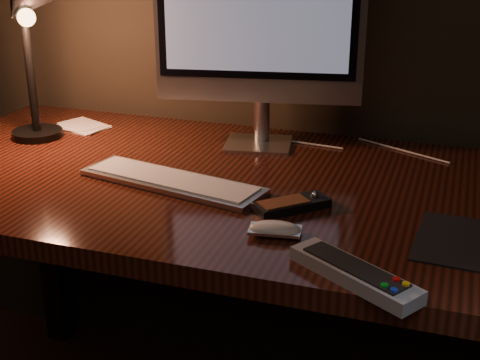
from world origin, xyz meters
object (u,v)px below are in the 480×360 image
(desk, at_px, (262,225))
(mouse, at_px, (275,231))
(keyboard, at_px, (172,181))
(tv_remote, at_px, (354,273))
(monitor, at_px, (259,20))
(desk_lamp, at_px, (25,25))
(media_remote, at_px, (292,204))

(desk, xyz_separation_m, mouse, (0.11, -0.30, 0.14))
(keyboard, bearing_deg, tv_remote, -21.28)
(monitor, distance_m, keyboard, 0.42)
(monitor, distance_m, desk_lamp, 0.53)
(keyboard, xyz_separation_m, desk_lamp, (-0.42, 0.14, 0.27))
(monitor, height_order, tv_remote, monitor)
(keyboard, relative_size, media_remote, 2.85)
(monitor, height_order, mouse, monitor)
(monitor, distance_m, media_remote, 0.47)
(mouse, bearing_deg, tv_remote, -44.30)
(monitor, height_order, desk_lamp, monitor)
(keyboard, bearing_deg, media_remote, 1.93)
(media_remote, relative_size, desk_lamp, 0.34)
(media_remote, bearing_deg, mouse, -133.76)
(mouse, relative_size, media_remote, 0.64)
(desk, relative_size, keyboard, 4.03)
(tv_remote, xyz_separation_m, desk_lamp, (-0.84, 0.41, 0.27))
(monitor, height_order, keyboard, monitor)
(tv_remote, bearing_deg, desk_lamp, -174.33)
(tv_remote, bearing_deg, keyboard, 179.24)
(desk, distance_m, mouse, 0.34)
(monitor, bearing_deg, keyboard, -118.30)
(tv_remote, bearing_deg, mouse, 176.45)
(mouse, bearing_deg, media_remote, 81.73)
(tv_remote, height_order, desk_lamp, desk_lamp)
(media_remote, relative_size, tv_remote, 0.64)
(keyboard, bearing_deg, desk_lamp, 172.41)
(tv_remote, bearing_deg, desk, 155.26)
(mouse, height_order, desk_lamp, desk_lamp)
(desk, height_order, monitor, monitor)
(keyboard, xyz_separation_m, media_remote, (0.26, -0.04, 0.00))
(media_remote, height_order, desk_lamp, desk_lamp)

